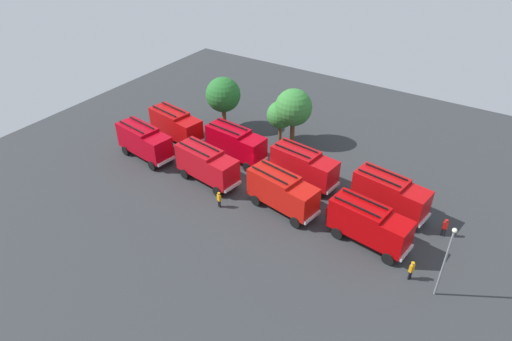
% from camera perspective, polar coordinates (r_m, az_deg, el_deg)
% --- Properties ---
extents(ground_plane, '(63.44, 63.44, 0.00)m').
position_cam_1_polar(ground_plane, '(47.30, 0.00, -1.42)').
color(ground_plane, '#2D3033').
extents(fire_truck_0, '(7.48, 3.59, 3.88)m').
position_cam_1_polar(fire_truck_0, '(51.84, -14.06, 3.68)').
color(fire_truck_0, '#AF0412').
rests_on(fire_truck_0, ground).
extents(fire_truck_1, '(7.47, 3.55, 3.88)m').
position_cam_1_polar(fire_truck_1, '(46.46, -6.29, 0.84)').
color(fire_truck_1, '#B40B15').
rests_on(fire_truck_1, ground).
extents(fire_truck_2, '(7.51, 3.73, 3.88)m').
position_cam_1_polar(fire_truck_2, '(42.34, 3.36, -2.61)').
color(fire_truck_2, '#BB120C').
rests_on(fire_truck_2, ground).
extents(fire_truck_3, '(7.46, 3.52, 3.88)m').
position_cam_1_polar(fire_truck_3, '(39.77, 14.23, -6.53)').
color(fire_truck_3, '#B00305').
rests_on(fire_truck_3, ground).
extents(fire_truck_4, '(7.50, 3.67, 3.88)m').
position_cam_1_polar(fire_truck_4, '(54.63, -10.20, 5.79)').
color(fire_truck_4, '#B00A0C').
rests_on(fire_truck_4, ground).
extents(fire_truck_5, '(7.40, 3.30, 3.88)m').
position_cam_1_polar(fire_truck_5, '(50.03, -2.62, 3.58)').
color(fire_truck_5, '#B20212').
rests_on(fire_truck_5, ground).
extents(fire_truck_6, '(7.44, 3.45, 3.88)m').
position_cam_1_polar(fire_truck_6, '(46.20, 6.10, 0.65)').
color(fire_truck_6, '#B40B10').
rests_on(fire_truck_6, ground).
extents(fire_truck_7, '(7.49, 3.64, 3.88)m').
position_cam_1_polar(fire_truck_7, '(43.77, 16.73, -2.84)').
color(fire_truck_7, '#B2090C').
rests_on(fire_truck_7, ground).
extents(firefighter_0, '(0.47, 0.34, 1.81)m').
position_cam_1_polar(firefighter_0, '(41.99, 9.19, -5.35)').
color(firefighter_0, black).
rests_on(firefighter_0, ground).
extents(firefighter_1, '(0.45, 0.30, 1.81)m').
position_cam_1_polar(firefighter_1, '(43.30, 22.95, -6.64)').
color(firefighter_1, black).
rests_on(firefighter_1, ground).
extents(firefighter_2, '(0.48, 0.37, 1.68)m').
position_cam_1_polar(firefighter_2, '(43.40, -4.73, -3.65)').
color(firefighter_2, black).
rests_on(firefighter_2, ground).
extents(firefighter_3, '(0.37, 0.48, 1.77)m').
position_cam_1_polar(firefighter_3, '(38.24, 19.20, -11.86)').
color(firefighter_3, black).
rests_on(firefighter_3, ground).
extents(firefighter_4, '(0.34, 0.47, 1.76)m').
position_cam_1_polar(firefighter_4, '(46.74, -0.45, -0.42)').
color(firefighter_4, black).
rests_on(firefighter_4, ground).
extents(tree_0, '(4.32, 4.32, 6.70)m').
position_cam_1_polar(tree_0, '(55.95, -4.21, 9.61)').
color(tree_0, brown).
rests_on(tree_0, ground).
extents(tree_1, '(3.28, 3.28, 5.09)m').
position_cam_1_polar(tree_1, '(53.28, 3.15, 7.09)').
color(tree_1, brown).
rests_on(tree_1, ground).
extents(tree_2, '(4.37, 4.37, 6.77)m').
position_cam_1_polar(tree_2, '(52.55, 4.80, 8.00)').
color(tree_2, brown).
rests_on(tree_2, ground).
extents(traffic_cone_0, '(0.48, 0.48, 0.68)m').
position_cam_1_polar(traffic_cone_0, '(51.87, -0.83, 2.47)').
color(traffic_cone_0, '#F2600C').
rests_on(traffic_cone_0, ground).
extents(traffic_cone_1, '(0.45, 0.45, 0.65)m').
position_cam_1_polar(traffic_cone_1, '(43.42, 11.93, -5.38)').
color(traffic_cone_1, '#F2600C').
rests_on(traffic_cone_1, ground).
extents(lamppost, '(0.36, 0.36, 6.64)m').
position_cam_1_polar(lamppost, '(35.81, 23.08, -10.16)').
color(lamppost, slate).
rests_on(lamppost, ground).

